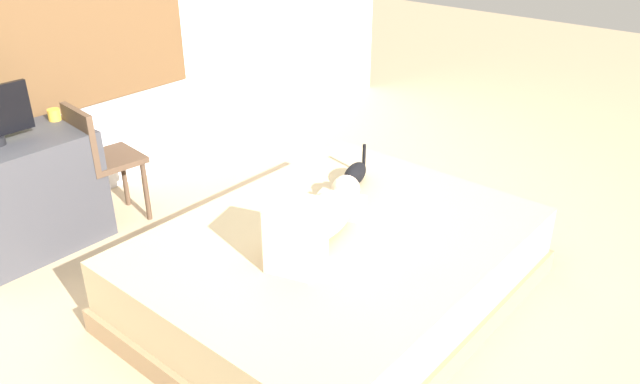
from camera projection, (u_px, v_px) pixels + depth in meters
The scene contains 7 objects.
ground_plane at pixel (341, 283), 3.74m from camera, with size 16.00×16.00×0.00m, color tan.
bed at pixel (336, 268), 3.51m from camera, with size 2.17×1.67×0.44m.
person_lying at pixel (318, 219), 3.32m from camera, with size 0.93×0.51×0.34m.
cat at pixel (354, 175), 3.91m from camera, with size 0.35×0.17×0.21m.
desk at pixel (22, 196), 3.95m from camera, with size 0.90×0.56×0.74m.
cup at pixel (54, 115), 4.08m from camera, with size 0.08×0.08×0.08m, color gold.
chair_by_desk at pixel (99, 156), 4.16m from camera, with size 0.42×0.42×0.86m.
Camera 1 is at (-2.43, -1.90, 2.19)m, focal length 35.17 mm.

